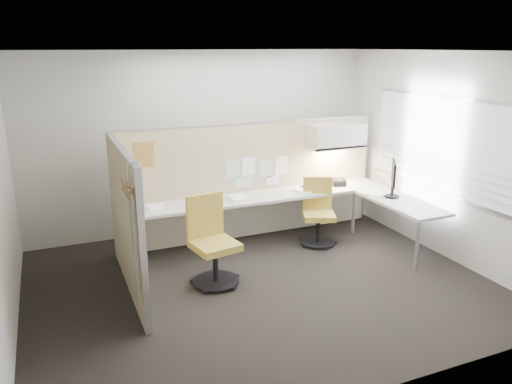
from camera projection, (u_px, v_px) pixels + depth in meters
name	position (u px, v px, depth m)	size (l,w,h in m)	color
floor	(259.00, 284.00, 6.23)	(5.50, 4.50, 0.01)	black
ceiling	(260.00, 51.00, 5.44)	(5.50, 4.50, 0.01)	white
wall_back	(203.00, 142.00, 7.82)	(5.50, 0.02, 2.80)	beige
wall_front	(375.00, 242.00, 3.85)	(5.50, 0.02, 2.80)	beige
wall_right	(443.00, 156.00, 6.87)	(0.02, 4.50, 2.80)	beige
window_pane	(442.00, 145.00, 6.81)	(0.01, 2.80, 1.30)	#ABBCC7
partition_back	(251.00, 181.00, 7.60)	(4.10, 0.06, 1.75)	tan
partition_left	(126.00, 221.00, 5.86)	(0.06, 2.20, 1.75)	tan
desk	(287.00, 204.00, 7.40)	(4.00, 2.07, 0.73)	beige
overhead_bin	(336.00, 136.00, 7.74)	(0.90, 0.36, 0.38)	beige
task_light_strip	(336.00, 149.00, 7.80)	(0.60, 0.06, 0.02)	#FFEABF
pinned_papers	(257.00, 171.00, 7.56)	(1.01, 0.00, 0.47)	#8CBF8C
poster	(144.00, 155.00, 6.82)	(0.28, 0.00, 0.35)	orange
chair_left	(212.00, 243.00, 6.15)	(0.59, 0.61, 1.09)	black
chair_right	(318.00, 214.00, 7.42)	(0.59, 0.61, 0.97)	black
monitor	(393.00, 177.00, 7.19)	(0.31, 0.43, 0.53)	black
phone	(339.00, 182.00, 7.88)	(0.26, 0.24, 0.12)	black
stapler	(305.00, 187.00, 7.71)	(0.14, 0.04, 0.05)	black
tape_dispenser	(319.00, 187.00, 7.70)	(0.10, 0.06, 0.06)	black
coat_hook	(129.00, 201.00, 4.84)	(0.18, 0.47, 1.42)	silver
paper_stack_0	(156.00, 207.00, 6.79)	(0.23, 0.30, 0.03)	white
paper_stack_1	(205.00, 200.00, 7.11)	(0.23, 0.30, 0.02)	white
paper_stack_2	(237.00, 198.00, 7.20)	(0.23, 0.30, 0.03)	white
paper_stack_3	(305.00, 191.00, 7.56)	(0.23, 0.30, 0.03)	white
paper_stack_4	(375.00, 194.00, 7.42)	(0.23, 0.30, 0.02)	white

